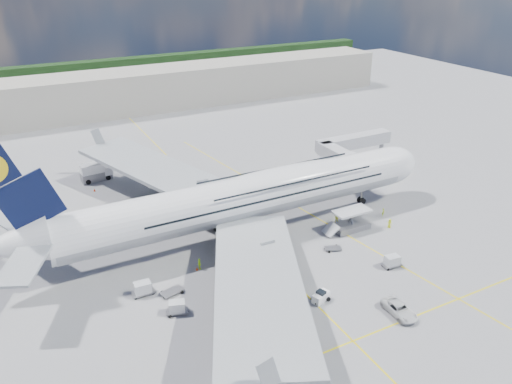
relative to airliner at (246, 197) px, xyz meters
name	(u,v)px	position (x,y,z in m)	size (l,w,h in m)	color
ground	(274,262)	(-0.26, -10.00, -6.87)	(300.00, 300.00, 0.00)	gray
taxi_line_main	(274,262)	(-0.26, -10.00, -6.86)	(0.25, 220.00, 0.01)	yellow
taxi_line_cross	(353,341)	(-0.26, -30.00, -6.86)	(120.00, 0.25, 0.01)	yellow
taxi_line_diag	(313,216)	(13.74, 0.00, -6.86)	(0.25, 100.00, 0.01)	yellow
airliner	(246,197)	(0.00, 0.00, 0.00)	(77.26, 79.15, 23.71)	white
jet_bridge	(349,149)	(29.55, 10.94, -0.02)	(18.80, 12.10, 8.50)	#B7B7BC
cargo_loader	(350,223)	(16.56, -7.11, -5.62)	(8.53, 3.20, 3.67)	silver
terminal	(120,92)	(-0.26, 85.00, -0.87)	(180.00, 16.00, 12.00)	#B2AD9E
tree_line	(191,63)	(39.74, 130.00, -2.87)	(160.00, 6.00, 8.00)	#193814
dolly_row_a	(172,291)	(-16.93, -10.42, -6.51)	(3.49, 2.44, 0.46)	gray
dolly_row_b	(266,314)	(-7.91, -21.48, -5.92)	(3.07, 2.13, 1.77)	gray
dolly_row_c	(177,307)	(-17.70, -14.83, -5.89)	(3.22, 2.36, 1.82)	gray
dolly_back	(143,288)	(-20.57, -8.72, -5.81)	(3.17, 1.76, 1.97)	gray
dolly_nose_far	(392,261)	(15.15, -19.48, -5.87)	(3.09, 1.88, 1.86)	gray
dolly_nose_near	(333,248)	(10.02, -11.32, -6.57)	(2.98, 2.31, 0.39)	gray
baggage_tug	(321,297)	(0.70, -21.52, -6.14)	(2.90, 2.04, 1.65)	white
catering_truck_inner	(179,189)	(-5.08, 19.40, -5.26)	(6.00, 3.15, 3.41)	gray
catering_truck_outer	(96,173)	(-18.16, 34.89, -5.08)	(6.61, 2.94, 3.85)	gray
service_van	(399,310)	(8.32, -28.68, -6.10)	(2.55, 5.53, 1.54)	silver
crew_nose	(383,212)	(25.04, -5.94, -6.10)	(0.56, 0.37, 1.53)	#BBDA17
crew_loader	(337,218)	(15.97, -4.21, -5.90)	(0.94, 0.73, 1.93)	yellow
crew_wing	(199,264)	(-11.20, -6.51, -5.95)	(1.08, 0.45, 1.85)	#BFFD1A
crew_van	(390,223)	(23.09, -9.89, -6.02)	(0.82, 0.54, 1.69)	#E3F419
crew_tug	(252,276)	(-5.45, -12.90, -6.12)	(0.97, 0.55, 1.49)	#B6DF17
cone_nose	(399,179)	(39.00, 5.22, -6.58)	(0.47, 0.47, 0.59)	#FF440D
cone_wing_left_inner	(144,198)	(-11.87, 20.98, -6.56)	(0.50, 0.50, 0.64)	#FF440D
cone_wing_left_outer	(94,190)	(-19.71, 29.52, -6.60)	(0.44, 0.44, 0.56)	#FF440D
cone_wing_right_inner	(197,269)	(-11.66, -6.54, -6.63)	(0.39, 0.39, 0.49)	#FF440D
cone_wing_right_outer	(275,327)	(-7.64, -23.48, -6.61)	(0.42, 0.42, 0.53)	#FF440D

